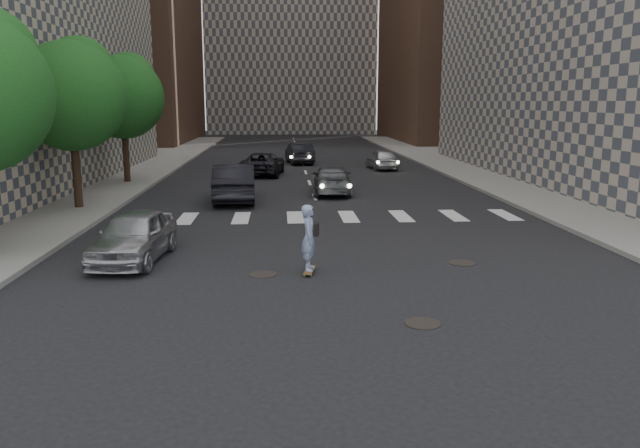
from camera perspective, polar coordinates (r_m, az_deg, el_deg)
The scene contains 15 objects.
ground at distance 14.58m, azimuth 2.53°, elevation -5.81°, with size 160.00×160.00×0.00m, color black.
sidewalk_left at distance 36.51m, azimuth -24.48°, elevation 3.59°, with size 13.00×80.00×0.15m, color gray.
sidewalk_right at distance 37.69m, azimuth 21.61°, elevation 4.01°, with size 13.00×80.00×0.15m, color gray.
tree_b at distance 26.23m, azimuth -21.67°, elevation 11.25°, with size 4.20×4.20×6.60m.
tree_c at distance 33.94m, azimuth -17.49°, elevation 11.32°, with size 4.20×4.20×6.60m.
manhole_a at distance 12.43m, azimuth 9.36°, elevation -8.95°, with size 0.70×0.70×0.02m, color black.
manhole_b at distance 15.66m, azimuth -5.26°, elevation -4.61°, with size 0.70×0.70×0.02m, color black.
manhole_c at distance 17.11m, azimuth 12.88°, elevation -3.48°, with size 0.70×0.70×0.02m, color black.
skateboarder at distance 15.52m, azimuth -0.97°, elevation -1.26°, with size 0.50×0.90×1.75m.
silver_sedan at distance 17.56m, azimuth -16.65°, elevation -1.04°, with size 1.62×4.02×1.37m, color #ADAEB4.
traffic_car_a at distance 27.16m, azimuth -7.87°, elevation 3.77°, with size 1.71×4.91×1.62m, color black.
traffic_car_b at distance 29.21m, azimuth 1.08°, elevation 4.07°, with size 1.81×4.45×1.29m, color #525559.
traffic_car_c at distance 36.78m, azimuth -5.26°, elevation 5.51°, with size 2.19×4.76×1.32m, color black.
traffic_car_d at distance 40.00m, azimuth 5.69°, elevation 5.93°, with size 1.52×3.79×1.29m, color silver.
traffic_car_e at distance 43.53m, azimuth -1.90°, elevation 6.48°, with size 1.50×4.29×1.41m, color black.
Camera 1 is at (-1.52, -13.86, 4.25)m, focal length 35.00 mm.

